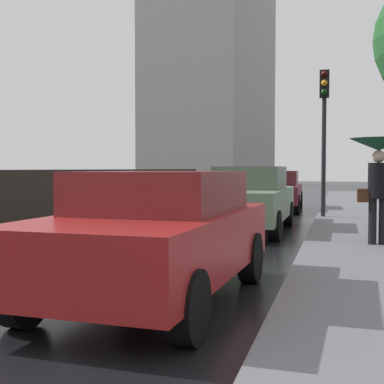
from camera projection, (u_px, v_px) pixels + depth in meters
car_red_mid_road at (157, 233)px, 5.93m from camera, size 1.97×3.98×1.45m
car_maroon_far_ahead at (277, 190)px, 18.68m from camera, size 1.85×4.35×1.40m
car_green_behind_camera at (250, 198)px, 12.46m from camera, size 1.77×4.51×1.53m
pedestrian_with_umbrella_near at (378, 161)px, 9.31m from camera, size 1.01×1.01×1.88m
traffic_light at (324, 115)px, 14.72m from camera, size 0.26×0.39×4.08m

